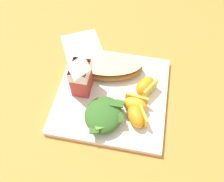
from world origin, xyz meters
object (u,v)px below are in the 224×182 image
Objects in this scene: milk_carton at (80,75)px; white_plate at (112,95)px; orange_wedge_middle at (135,104)px; paper_napkin at (82,45)px; orange_wedge_rear at (146,86)px; orange_wedge_front at (136,116)px; green_salad_pile at (104,115)px; cheesy_pizza_bread at (111,68)px.

white_plate is at bearing -88.48° from milk_carton.
orange_wedge_middle reaches higher than white_plate.
orange_wedge_middle is (-0.03, -0.06, 0.03)m from white_plate.
white_plate reaches higher than paper_napkin.
orange_wedge_rear is 0.25m from paper_napkin.
orange_wedge_front and orange_wedge_middle have the same top height.
milk_carton is 0.17m from orange_wedge_rear.
green_salad_pile is at bearing 98.32° from orange_wedge_front.
green_salad_pile reaches higher than white_plate.
paper_napkin is (0.16, 0.13, -0.01)m from white_plate.
orange_wedge_middle reaches higher than cheesy_pizza_bread.
milk_carton is at bearing 77.32° from orange_wedge_middle.
orange_wedge_front is (-0.13, -0.09, 0.00)m from cheesy_pizza_bread.
milk_carton is 0.19m from paper_napkin.
green_salad_pile is (-0.14, -0.01, 0.00)m from cheesy_pizza_bread.
cheesy_pizza_bread is at bearing 66.15° from orange_wedge_rear.
cheesy_pizza_bread is 2.61× the size of orange_wedge_front.
orange_wedge_front is 0.03m from orange_wedge_middle.
green_salad_pile reaches higher than orange_wedge_rear.
orange_wedge_front is at bearing -146.91° from cheesy_pizza_bread.
milk_carton reaches higher than green_salad_pile.
paper_napkin is at bearing 37.37° from white_plate.
white_plate is at bearing -4.09° from green_salad_pile.
paper_napkin is at bearing 43.63° from orange_wedge_middle.
orange_wedge_rear is at bearing -80.57° from milk_carton.
paper_napkin is (0.24, 0.12, -0.03)m from green_salad_pile.
milk_carton reaches higher than orange_wedge_front.
cheesy_pizza_bread is at bearing 12.76° from white_plate.
cheesy_pizza_bread is 1.70× the size of green_salad_pile.
orange_wedge_front is at bearing -139.38° from paper_napkin.
white_plate is 2.55× the size of milk_carton.
orange_wedge_rear reaches higher than cheesy_pizza_bread.
paper_napkin is (0.20, 0.19, -0.03)m from orange_wedge_middle.
orange_wedge_front is 0.30m from paper_napkin.
orange_wedge_front is 1.00× the size of orange_wedge_rear.
orange_wedge_front is at bearing -81.68° from green_salad_pile.
orange_wedge_middle is at bearing 161.84° from orange_wedge_rear.
white_plate is 0.10m from orange_wedge_front.
green_salad_pile is 0.27m from paper_napkin.
white_plate is 0.07m from cheesy_pizza_bread.
milk_carton is 1.72× the size of orange_wedge_middle.
orange_wedge_middle and orange_wedge_rear have the same top height.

